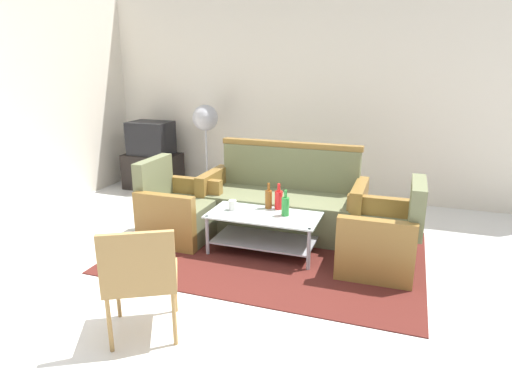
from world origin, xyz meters
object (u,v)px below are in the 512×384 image
Objects in this scene: armchair_left at (178,212)px; wicker_chair at (140,274)px; cup at (233,205)px; bottle_green at (285,206)px; tv_stand at (153,171)px; pedestal_fan at (206,123)px; armchair_right at (382,239)px; bottle_red at (279,199)px; couch at (283,203)px; coffee_table at (265,226)px; bottle_brown at (269,199)px; television at (151,138)px.

armchair_left is 1.83m from wicker_chair.
bottle_green is at bearing 1.48° from cup.
pedestal_fan reaches higher than tv_stand.
armchair_right is 1.08m from bottle_red.
armchair_left is at bearing 178.31° from bottle_green.
cup is (-1.47, -0.01, 0.17)m from armchair_right.
bottle_green is (0.20, -0.63, 0.19)m from couch.
wicker_chair is at bearing -71.78° from pedestal_fan.
armchair_left is at bearing -75.24° from pedestal_fan.
armchair_right is at bearing 0.30° from cup.
armchair_right is at bearing -33.48° from pedestal_fan.
couch reaches higher than coffee_table.
pedestal_fan is at bearing 122.76° from cup.
pedestal_fan reaches higher than bottle_red.
couch is at bearing 52.39° from wicker_chair.
tv_stand is at bearing -23.35° from couch.
bottle_green is 2.58× the size of cup.
armchair_right is 3.20× the size of bottle_brown.
bottle_brown is at bearing -47.14° from pedestal_fan.
couch is 2.57m from television.
tv_stand is (-2.31, 1.65, -0.01)m from coffee_table.
bottle_brown is at bearing 97.18° from armchair_left.
wicker_chair is at bearing -108.23° from bottle_green.
armchair_right is 1.41× the size of television.
coffee_table is 1.82× the size of television.
couch is 2.53m from tv_stand.
couch reaches higher than armchair_right.
armchair_left is at bearing 88.41° from armchair_right.
couch is 6.78× the size of bottle_brown.
television is at bearing 148.39° from bottle_red.
coffee_table is 1.31× the size of wicker_chair.
bottle_red is 0.21× the size of pedestal_fan.
pedestal_fan reaches higher than armchair_right.
bottle_brown is 2.66× the size of cup.
pedestal_fan reaches higher than bottle_brown.
television is 3.85m from wicker_chair.
wicker_chair is (0.00, -1.64, 0.03)m from cup.
bottle_green is 0.31× the size of wicker_chair.
bottle_brown is 2.75m from television.
bottle_brown is 2.15m from pedestal_fan.
couch is 1.29m from armchair_right.
couch is 18.02× the size of cup.
bottle_red is 2.66× the size of cup.
bottle_green is 0.55m from cup.
wicker_chair is at bearing -101.60° from coffee_table.
bottle_brown is at bearing 147.53° from television.
armchair_left is 1.00× the size of armchair_right.
coffee_table is (-0.01, -0.64, -0.04)m from couch.
bottle_green is 2.41m from pedestal_fan.
wicker_chair is at bearing -100.13° from bottle_brown.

